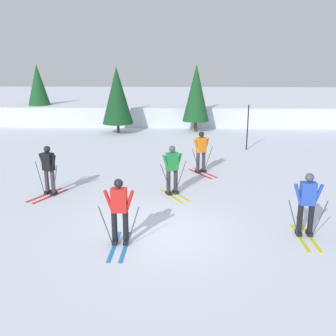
{
  "coord_description": "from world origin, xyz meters",
  "views": [
    {
      "loc": [
        0.48,
        -9.32,
        4.41
      ],
      "look_at": [
        0.05,
        3.1,
        0.9
      ],
      "focal_mm": 40.49,
      "sensor_mm": 36.0,
      "label": 1
    }
  ],
  "objects_px": {
    "skier_blue": "(307,203)",
    "conifer_far_right": "(38,90)",
    "skier_green": "(172,169)",
    "skier_red": "(119,210)",
    "skier_black": "(49,169)",
    "skier_orange": "(201,151)",
    "trail_marker_pole": "(248,128)",
    "conifer_far_centre": "(196,93)",
    "conifer_far_left": "(117,96)"
  },
  "relations": [
    {
      "from": "skier_blue",
      "to": "conifer_far_right",
      "type": "xyz_separation_m",
      "value": [
        -13.51,
        18.14,
        1.55
      ]
    },
    {
      "from": "skier_green",
      "to": "skier_blue",
      "type": "xyz_separation_m",
      "value": [
        3.53,
        -3.09,
        -0.0
      ]
    },
    {
      "from": "skier_red",
      "to": "skier_black",
      "type": "bearing_deg",
      "value": 129.82
    },
    {
      "from": "skier_orange",
      "to": "skier_blue",
      "type": "distance_m",
      "value": 6.25
    },
    {
      "from": "skier_orange",
      "to": "trail_marker_pole",
      "type": "bearing_deg",
      "value": 58.96
    },
    {
      "from": "skier_red",
      "to": "skier_orange",
      "type": "distance_m",
      "value": 6.8
    },
    {
      "from": "skier_green",
      "to": "conifer_far_centre",
      "type": "bearing_deg",
      "value": 84.23
    },
    {
      "from": "skier_red",
      "to": "skier_green",
      "type": "bearing_deg",
      "value": 72.15
    },
    {
      "from": "skier_orange",
      "to": "conifer_far_right",
      "type": "xyz_separation_m",
      "value": [
        -11.09,
        12.38,
        1.55
      ]
    },
    {
      "from": "skier_black",
      "to": "skier_green",
      "type": "height_order",
      "value": "same"
    },
    {
      "from": "skier_blue",
      "to": "conifer_far_right",
      "type": "distance_m",
      "value": 22.67
    },
    {
      "from": "conifer_far_right",
      "to": "conifer_far_centre",
      "type": "height_order",
      "value": "conifer_far_centre"
    },
    {
      "from": "skier_black",
      "to": "trail_marker_pole",
      "type": "relative_size",
      "value": 0.74
    },
    {
      "from": "conifer_far_right",
      "to": "conifer_far_centre",
      "type": "xyz_separation_m",
      "value": [
        11.21,
        -2.87,
        0.01
      ]
    },
    {
      "from": "trail_marker_pole",
      "to": "skier_red",
      "type": "bearing_deg",
      "value": -114.58
    },
    {
      "from": "skier_blue",
      "to": "trail_marker_pole",
      "type": "relative_size",
      "value": 0.74
    },
    {
      "from": "skier_red",
      "to": "conifer_far_centre",
      "type": "xyz_separation_m",
      "value": [
        2.43,
        15.91,
        1.56
      ]
    },
    {
      "from": "conifer_far_right",
      "to": "skier_blue",
      "type": "bearing_deg",
      "value": -53.32
    },
    {
      "from": "skier_green",
      "to": "conifer_far_right",
      "type": "xyz_separation_m",
      "value": [
        -9.98,
        15.04,
        1.55
      ]
    },
    {
      "from": "skier_green",
      "to": "conifer_far_left",
      "type": "height_order",
      "value": "conifer_far_left"
    },
    {
      "from": "conifer_far_left",
      "to": "trail_marker_pole",
      "type": "bearing_deg",
      "value": -31.38
    },
    {
      "from": "skier_black",
      "to": "skier_red",
      "type": "distance_m",
      "value": 4.63
    },
    {
      "from": "trail_marker_pole",
      "to": "conifer_far_right",
      "type": "relative_size",
      "value": 0.55
    },
    {
      "from": "skier_orange",
      "to": "skier_green",
      "type": "height_order",
      "value": "same"
    },
    {
      "from": "trail_marker_pole",
      "to": "conifer_far_centre",
      "type": "relative_size",
      "value": 0.54
    },
    {
      "from": "skier_orange",
      "to": "skier_blue",
      "type": "relative_size",
      "value": 1.0
    },
    {
      "from": "skier_red",
      "to": "trail_marker_pole",
      "type": "distance_m",
      "value": 11.72
    },
    {
      "from": "skier_black",
      "to": "skier_red",
      "type": "relative_size",
      "value": 1.0
    },
    {
      "from": "skier_blue",
      "to": "skier_green",
      "type": "bearing_deg",
      "value": 138.75
    },
    {
      "from": "skier_red",
      "to": "conifer_far_centre",
      "type": "bearing_deg",
      "value": 81.31
    },
    {
      "from": "trail_marker_pole",
      "to": "conifer_far_right",
      "type": "height_order",
      "value": "conifer_far_right"
    },
    {
      "from": "conifer_far_right",
      "to": "conifer_far_centre",
      "type": "distance_m",
      "value": 11.57
    },
    {
      "from": "skier_green",
      "to": "conifer_far_left",
      "type": "distance_m",
      "value": 12.1
    },
    {
      "from": "skier_black",
      "to": "skier_orange",
      "type": "height_order",
      "value": "same"
    },
    {
      "from": "skier_green",
      "to": "conifer_far_left",
      "type": "relative_size",
      "value": 0.42
    },
    {
      "from": "skier_black",
      "to": "conifer_far_centre",
      "type": "distance_m",
      "value": 13.57
    },
    {
      "from": "skier_black",
      "to": "skier_blue",
      "type": "distance_m",
      "value": 8.23
    },
    {
      "from": "conifer_far_centre",
      "to": "skier_red",
      "type": "bearing_deg",
      "value": -98.69
    },
    {
      "from": "conifer_far_left",
      "to": "conifer_far_centre",
      "type": "xyz_separation_m",
      "value": [
        4.93,
        0.75,
        0.11
      ]
    },
    {
      "from": "skier_red",
      "to": "skier_orange",
      "type": "relative_size",
      "value": 1.0
    },
    {
      "from": "skier_orange",
      "to": "conifer_far_centre",
      "type": "height_order",
      "value": "conifer_far_centre"
    },
    {
      "from": "skier_black",
      "to": "skier_red",
      "type": "height_order",
      "value": "same"
    },
    {
      "from": "skier_red",
      "to": "skier_green",
      "type": "relative_size",
      "value": 1.0
    },
    {
      "from": "trail_marker_pole",
      "to": "skier_black",
      "type": "bearing_deg",
      "value": -137.83
    },
    {
      "from": "skier_orange",
      "to": "conifer_far_left",
      "type": "distance_m",
      "value": 10.1
    },
    {
      "from": "skier_green",
      "to": "conifer_far_centre",
      "type": "distance_m",
      "value": 12.34
    },
    {
      "from": "skier_black",
      "to": "conifer_far_centre",
      "type": "relative_size",
      "value": 0.4
    },
    {
      "from": "conifer_far_centre",
      "to": "skier_black",
      "type": "bearing_deg",
      "value": -113.6
    },
    {
      "from": "skier_blue",
      "to": "skier_orange",
      "type": "bearing_deg",
      "value": 112.79
    },
    {
      "from": "skier_green",
      "to": "skier_blue",
      "type": "relative_size",
      "value": 1.0
    }
  ]
}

